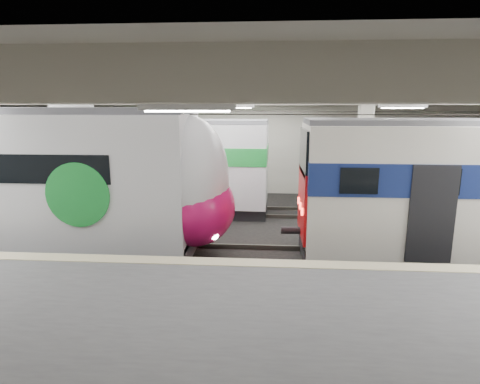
{
  "coord_description": "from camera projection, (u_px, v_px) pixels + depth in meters",
  "views": [
    {
      "loc": [
        1.36,
        -12.71,
        4.98
      ],
      "look_at": [
        0.37,
        1.0,
        2.0
      ],
      "focal_mm": 30.0,
      "sensor_mm": 36.0,
      "label": 1
    }
  ],
  "objects": [
    {
      "name": "modern_emu",
      "position": [
        27.0,
        183.0,
        13.51
      ],
      "size": [
        15.48,
        3.19,
        4.91
      ],
      "color": "silver",
      "rests_on": "ground"
    },
    {
      "name": "station_hall",
      "position": [
        220.0,
        169.0,
        11.16
      ],
      "size": [
        36.0,
        24.0,
        5.75
      ],
      "color": "black",
      "rests_on": "ground"
    },
    {
      "name": "far_train",
      "position": [
        123.0,
        165.0,
        18.81
      ],
      "size": [
        13.64,
        3.09,
        4.35
      ],
      "rotation": [
        0.0,
        0.0,
        -0.02
      ],
      "color": "silver",
      "rests_on": "ground"
    }
  ]
}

